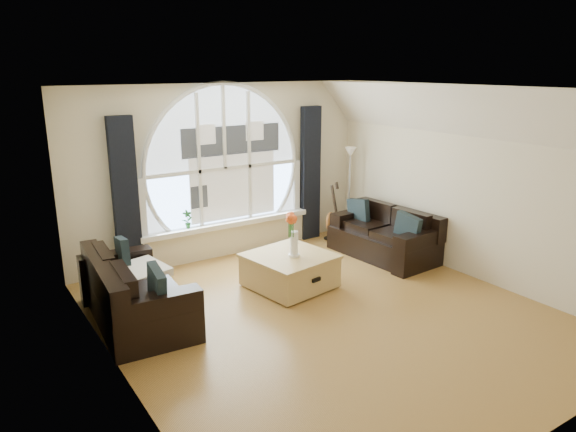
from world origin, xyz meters
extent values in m
cube|color=brown|center=(0.00, 0.00, 0.00)|extent=(5.00, 5.50, 0.01)
cube|color=silver|center=(0.00, 0.00, 2.70)|extent=(5.00, 5.50, 0.01)
cube|color=beige|center=(0.00, 2.75, 1.35)|extent=(5.00, 0.01, 2.70)
cube|color=beige|center=(0.00, -2.75, 1.35)|extent=(5.00, 0.01, 2.70)
cube|color=beige|center=(-2.50, 0.00, 1.35)|extent=(0.01, 5.50, 2.70)
cube|color=beige|center=(2.50, 0.00, 1.35)|extent=(0.01, 5.50, 2.70)
cube|color=silver|center=(2.20, 0.00, 2.35)|extent=(0.92, 5.50, 0.72)
cube|color=silver|center=(0.00, 2.72, 1.62)|extent=(2.60, 0.06, 2.15)
cube|color=white|center=(0.00, 2.65, 0.51)|extent=(2.90, 0.22, 0.08)
cube|color=white|center=(0.00, 2.69, 1.62)|extent=(2.76, 0.08, 2.15)
cube|color=silver|center=(0.15, 2.71, 1.50)|extent=(1.70, 0.02, 1.50)
cube|color=black|center=(-1.60, 2.63, 1.15)|extent=(0.35, 0.12, 2.30)
cube|color=black|center=(1.60, 2.63, 1.15)|extent=(0.35, 0.12, 2.30)
cube|color=black|center=(-1.99, 1.14, 0.40)|extent=(1.05, 1.89, 0.81)
cube|color=black|center=(2.01, 1.20, 0.40)|extent=(0.97, 1.77, 0.76)
cube|color=tan|center=(0.09, 0.99, 0.25)|extent=(1.19, 1.19, 0.51)
cube|color=silver|center=(-1.81, 1.44, 0.50)|extent=(0.67, 0.67, 0.10)
cube|color=white|center=(0.10, 0.91, 0.86)|extent=(0.24, 0.24, 0.70)
cube|color=#B2B2B2|center=(2.22, 2.32, 0.80)|extent=(0.24, 0.24, 1.60)
cube|color=brown|center=(1.83, 2.29, 0.53)|extent=(0.43, 0.36, 1.06)
imported|color=#1E6023|center=(-0.68, 2.65, 0.69)|extent=(0.16, 0.12, 0.29)
camera|label=1|loc=(-3.71, -4.73, 2.95)|focal=33.38mm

